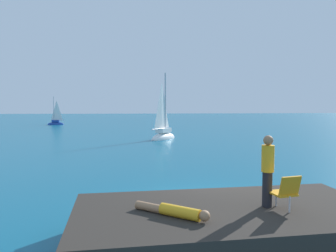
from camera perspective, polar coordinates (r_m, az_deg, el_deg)
The scene contains 9 objects.
ground_plane at distance 11.34m, azimuth 6.44°, elevation -12.58°, with size 160.00×160.00×0.00m, color #0F5675.
shore_ledge at distance 7.93m, azimuth 10.18°, elevation -16.70°, with size 6.86×3.37×0.90m, color #2D2823.
boulder_seaward at distance 9.71m, azimuth 2.98°, elevation -15.48°, with size 1.54×1.23×0.85m, color #2F2920.
boulder_inland at distance 10.26m, azimuth 13.03°, elevation -14.49°, with size 1.46×1.17×0.80m, color #2C2222.
sailboat_near at distance 29.07m, azimuth -0.80°, elevation -1.56°, with size 2.84×3.38×6.34m.
sailboat_far at distance 49.65m, azimuth -18.69°, elevation 0.49°, with size 2.36×0.84×4.35m.
person_sunbather at distance 7.09m, azimuth 1.15°, elevation -14.38°, with size 1.50×1.14×0.25m.
person_standing at distance 7.84m, azimuth 16.71°, elevation -7.06°, with size 0.28×0.28×1.62m.
beach_chair at distance 7.79m, azimuth 19.51°, elevation -10.39°, with size 0.61×0.69×0.80m.
Camera 1 is at (-1.93, -10.68, 3.27)m, focal length 35.56 mm.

